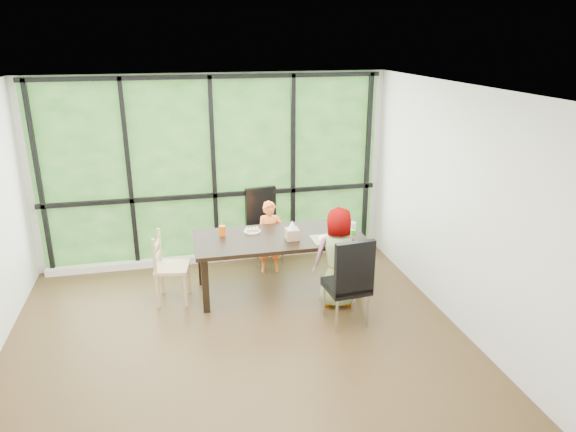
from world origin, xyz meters
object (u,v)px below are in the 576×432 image
Objects in this scene: child_toddler at (270,237)px; plate_near at (327,238)px; chair_window_leather at (265,227)px; child_older at (339,257)px; chair_interior_leather at (347,280)px; dining_table at (279,263)px; white_mug at (353,225)px; orange_cup at (222,231)px; chair_end_beech at (172,267)px; plate_far at (252,231)px; tissue_box at (292,234)px; green_cup at (353,234)px.

child_toddler is 1.02m from plate_near.
chair_window_leather is 1.61m from child_older.
chair_interior_leather is 4.61× the size of plate_near.
dining_table is 25.76× the size of white_mug.
dining_table is at bearing -64.11° from chair_interior_leather.
child_older is at bearing -28.65° from orange_cup.
chair_end_beech is 1.97m from plate_near.
chair_end_beech is 4.14× the size of plate_far.
chair_interior_leather is 1.67m from child_toddler.
tissue_box is (1.50, -0.15, 0.37)m from chair_end_beech.
dining_table is 2.09× the size of child_toddler.
chair_end_beech reaches higher than dining_table.
plate_far is 1.30m from green_cup.
plate_far is (-0.30, -0.71, 0.22)m from chair_window_leather.
child_toddler is 12.33× the size of white_mug.
tissue_box is at bearing -32.01° from child_older.
plate_near is (0.58, -0.80, 0.24)m from child_toddler.
child_toddler is at bearing -74.35° from chair_interior_leather.
chair_window_leather is 1.32m from plate_near.
chair_interior_leather is (0.58, -1.92, 0.00)m from chair_window_leather.
tissue_box is at bearing -91.58° from chair_window_leather.
child_older is at bearing -76.03° from chair_window_leather.
chair_end_beech is at bearing -164.82° from orange_cup.
white_mug is at bearing -114.76° from child_older.
chair_end_beech is (-1.93, 0.99, -0.09)m from chair_interior_leather.
chair_window_leather is at bearing 116.54° from plate_near.
plate_near is at bearing 169.65° from green_cup.
child_older reaches higher than chair_interior_leather.
chair_window_leather is at bearing -59.25° from child_older.
child_older is at bearing -101.63° from chair_interior_leather.
child_toddler is (1.35, 0.57, 0.07)m from chair_end_beech.
green_cup is at bearing -10.90° from tissue_box.
child_older is 1.22m from plate_far.
chair_interior_leather reaches higher than dining_table.
green_cup is 0.76m from tissue_box.
plate_far is 1.33m from white_mug.
child_older is 9.52× the size of orange_cup.
plate_near is 0.52m from white_mug.
tissue_box is at bearing 168.71° from plate_near.
child_older reaches higher than chair_end_beech.
white_mug is at bearing -7.39° from plate_far.
child_older reaches higher than orange_cup.
orange_cup is 0.90m from tissue_box.
tissue_box is (0.15, -0.71, 0.30)m from child_toddler.
plate_far is at bearing 6.62° from orange_cup.
plate_far is 1.66× the size of orange_cup.
child_older is at bearing -96.09° from chair_end_beech.
chair_window_leather is 1.12m from tissue_box.
plate_near is at bearing -146.83° from white_mug.
tissue_box is at bearing -21.02° from orange_cup.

